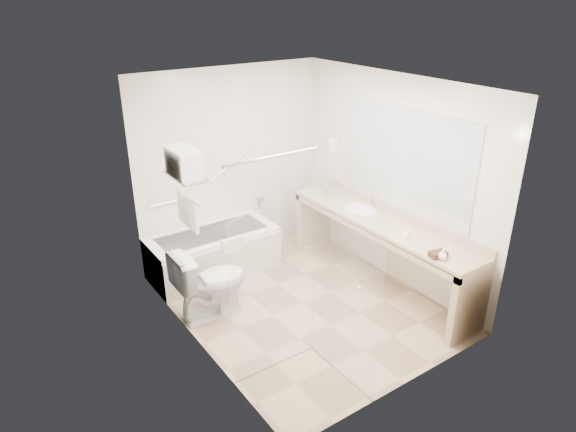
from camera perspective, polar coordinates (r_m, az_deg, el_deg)
floor at (r=6.03m, az=1.65°, el=-9.68°), size 3.20×3.20×0.00m
ceiling at (r=5.09m, az=1.99°, el=14.46°), size 2.60×3.20×0.10m
wall_back at (r=6.71m, az=-6.37°, el=5.67°), size 2.60×0.10×2.50m
wall_front at (r=4.39m, az=14.34°, el=-5.32°), size 2.60×0.10×2.50m
wall_left at (r=4.84m, az=-10.69°, el=-2.04°), size 0.10×3.20×2.50m
wall_right at (r=6.25m, az=11.47°, el=3.94°), size 0.10×3.20×2.50m
bathtub at (r=6.58m, az=-8.28°, el=-4.04°), size 1.60×0.73×0.59m
grab_bar_short at (r=6.41m, az=-13.52°, el=1.39°), size 0.40×0.03×0.03m
grab_bar_long at (r=6.65m, az=-6.58°, el=5.50°), size 0.53×0.03×0.33m
shower_enclosure at (r=4.52m, az=2.29°, el=-6.30°), size 0.96×0.91×2.11m
towel_shelf at (r=5.00m, az=-11.47°, el=4.98°), size 0.24×0.55×0.81m
vanity_counter at (r=6.20m, az=10.21°, el=-2.23°), size 0.55×2.70×0.95m
sink at (r=6.41m, az=8.04°, el=0.56°), size 0.40×0.52×0.14m
faucet at (r=6.46m, az=9.05°, el=1.75°), size 0.03×0.03×0.14m
mirror at (r=6.05m, az=12.64°, el=6.17°), size 0.02×2.00×1.20m
hairdryer_unit at (r=6.88m, az=5.05°, el=7.94°), size 0.08×0.10×0.18m
toilet at (r=5.71m, az=-8.62°, el=-7.34°), size 0.82×0.46×0.80m
amenity_basket at (r=5.42m, az=16.32°, el=-4.10°), size 0.19×0.15×0.06m
soap_bottle_a at (r=5.71m, az=12.95°, el=-2.22°), size 0.08×0.13×0.06m
soap_bottle_b at (r=5.37m, az=16.80°, el=-4.24°), size 0.12×0.13×0.09m
water_bottle_left at (r=6.97m, az=3.51°, el=3.74°), size 0.06×0.06×0.18m
water_bottle_mid at (r=6.35m, az=6.68°, el=1.62°), size 0.06×0.06×0.21m
water_bottle_right at (r=6.78m, az=4.39°, el=3.28°), size 0.07×0.07×0.22m
drinking_glass_near at (r=6.84m, az=3.32°, el=2.92°), size 0.07×0.07×0.08m
drinking_glass_far at (r=6.82m, az=4.28°, el=2.86°), size 0.08×0.08×0.08m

